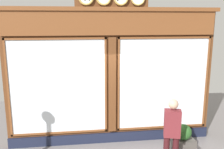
# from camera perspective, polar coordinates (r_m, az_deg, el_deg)

# --- Properties ---
(shop_facade) EXTENTS (5.74, 0.42, 4.20)m
(shop_facade) POSITION_cam_1_polar(r_m,az_deg,el_deg) (6.78, -0.14, -0.37)
(shop_facade) COLOR #5B3319
(shop_facade) RESTS_ON ground_plane
(pedestrian) EXTENTS (0.41, 0.31, 1.69)m
(pedestrian) POSITION_cam_1_polar(r_m,az_deg,el_deg) (5.84, 13.58, -12.66)
(pedestrian) COLOR #3A1316
(pedestrian) RESTS_ON ground_plane
(planter_box) EXTENTS (0.56, 0.36, 0.51)m
(planter_box) POSITION_cam_1_polar(r_m,az_deg,el_deg) (6.65, 15.89, -16.07)
(planter_box) COLOR #4C4742
(planter_box) RESTS_ON ground_plane
(planter_shrub) EXTENTS (0.38, 0.38, 0.38)m
(planter_shrub) POSITION_cam_1_polar(r_m,az_deg,el_deg) (6.46, 16.12, -12.57)
(planter_shrub) COLOR #285623
(planter_shrub) RESTS_ON planter_box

